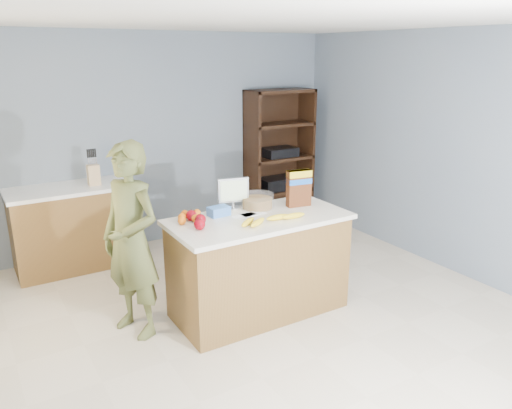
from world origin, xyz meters
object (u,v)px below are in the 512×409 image
cereal_box (299,185)px  tv (233,191)px  counter_peninsula (259,269)px  shelving_unit (277,160)px  person (131,241)px

cereal_box → tv: bearing=155.6°
counter_peninsula → cereal_box: (0.48, 0.09, 0.68)m
counter_peninsula → shelving_unit: shelving_unit is taller
counter_peninsula → shelving_unit: (1.55, 2.05, 0.45)m
person → tv: bearing=72.4°
shelving_unit → cereal_box: 2.24m
tv → person: bearing=-175.0°
counter_peninsula → cereal_box: 0.84m
tv → cereal_box: (0.55, -0.25, 0.04)m
counter_peninsula → person: 1.15m
shelving_unit → tv: shelving_unit is taller
shelving_unit → person: size_ratio=1.11×
cereal_box → person: bearing=174.0°
shelving_unit → cereal_box: (-1.07, -1.96, 0.23)m
counter_peninsula → cereal_box: size_ratio=4.64×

